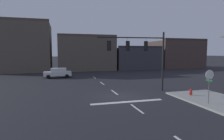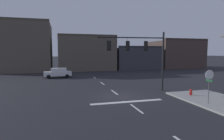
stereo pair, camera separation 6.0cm
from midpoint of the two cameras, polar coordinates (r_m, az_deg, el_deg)
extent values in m
plane|color=#232328|center=(18.06, 2.61, -8.09)|extent=(400.00, 400.00, 0.00)
cube|color=gray|center=(18.51, 29.43, -8.21)|extent=(5.00, 8.00, 0.15)
cube|color=silver|center=(16.22, 4.82, -9.64)|extent=(6.40, 0.50, 0.01)
cube|color=silver|center=(14.43, 7.60, -11.57)|extent=(0.16, 2.40, 0.01)
cube|color=silver|center=(19.92, 0.83, -6.80)|extent=(0.16, 2.40, 0.01)
cube|color=silver|center=(25.64, -2.91, -4.07)|extent=(0.16, 2.40, 0.01)
cube|color=silver|center=(31.46, -5.26, -2.34)|extent=(0.16, 2.40, 0.01)
cylinder|color=black|center=(21.17, 15.32, 2.30)|extent=(0.20, 0.20, 6.28)
cylinder|color=black|center=(19.98, 6.02, 9.79)|extent=(7.12, 0.86, 0.12)
sphere|color=black|center=(21.25, 15.53, 10.92)|extent=(0.18, 0.18, 0.18)
cylinder|color=#56565B|center=(20.44, 10.36, 8.97)|extent=(0.03, 0.03, 0.35)
cube|color=black|center=(20.41, 10.33, 7.22)|extent=(0.32, 0.27, 0.90)
sphere|color=red|center=(20.54, 10.22, 7.99)|extent=(0.20, 0.20, 0.20)
sphere|color=#2D2314|center=(20.53, 10.21, 7.21)|extent=(0.20, 0.20, 0.20)
sphere|color=black|center=(20.52, 10.19, 6.42)|extent=(0.20, 0.20, 0.20)
cube|color=black|center=(20.39, 10.35, 7.22)|extent=(0.42, 0.07, 1.02)
cylinder|color=#56565B|center=(19.86, 4.89, 9.15)|extent=(0.03, 0.03, 0.35)
cube|color=black|center=(19.83, 4.88, 7.34)|extent=(0.32, 0.27, 0.90)
sphere|color=red|center=(19.97, 4.79, 8.14)|extent=(0.20, 0.20, 0.20)
sphere|color=#2D2314|center=(19.95, 4.78, 7.33)|extent=(0.20, 0.20, 0.20)
sphere|color=black|center=(19.95, 4.78, 6.52)|extent=(0.20, 0.20, 0.20)
cube|color=black|center=(19.81, 4.89, 7.34)|extent=(0.42, 0.07, 1.02)
cylinder|color=#56565B|center=(19.47, -0.85, 9.24)|extent=(0.03, 0.03, 0.35)
cube|color=black|center=(19.44, -0.85, 7.40)|extent=(0.32, 0.27, 0.90)
sphere|color=red|center=(19.58, -0.91, 8.21)|extent=(0.20, 0.20, 0.20)
sphere|color=#2D2314|center=(19.57, -0.91, 7.39)|extent=(0.20, 0.20, 0.20)
sphere|color=black|center=(19.56, -0.91, 6.57)|extent=(0.20, 0.20, 0.20)
cube|color=black|center=(19.42, -0.84, 7.40)|extent=(0.42, 0.07, 1.02)
cylinder|color=#56565B|center=(16.75, 27.45, -5.99)|extent=(0.06, 0.06, 2.15)
cylinder|color=white|center=(16.55, 27.65, -1.31)|extent=(0.76, 0.03, 0.76)
cylinder|color=#B21414|center=(16.56, 27.62, -1.30)|extent=(0.68, 0.03, 0.68)
cube|color=#19592D|center=(16.60, 27.59, -2.85)|extent=(0.02, 0.64, 0.16)
cube|color=silver|center=(32.48, -16.14, -1.05)|extent=(4.47, 1.98, 0.70)
cube|color=silver|center=(32.43, -15.90, 0.06)|extent=(2.53, 1.70, 0.56)
cube|color=#2D3842|center=(32.42, -17.25, -0.01)|extent=(0.31, 1.53, 0.47)
cube|color=#2D3842|center=(32.48, -13.84, 0.09)|extent=(0.28, 1.53, 0.46)
cylinder|color=black|center=(31.68, -18.70, -1.97)|extent=(0.65, 0.25, 0.64)
cylinder|color=black|center=(33.37, -18.65, -1.61)|extent=(0.65, 0.25, 0.64)
cylinder|color=black|center=(31.75, -13.45, -1.82)|extent=(0.65, 0.25, 0.64)
cylinder|color=black|center=(33.44, -13.67, -1.47)|extent=(0.65, 0.25, 0.64)
sphere|color=silver|center=(31.93, -20.02, -1.18)|extent=(0.16, 0.16, 0.16)
sphere|color=silver|center=(33.07, -19.94, -0.96)|extent=(0.16, 0.16, 0.16)
cube|color=maroon|center=(32.60, -12.31, -0.80)|extent=(0.10, 1.37, 0.12)
cube|color=slate|center=(19.31, 31.06, 8.90)|extent=(0.36, 0.64, 0.20)
cylinder|color=red|center=(19.43, 22.94, -6.57)|extent=(0.22, 0.22, 0.55)
cylinder|color=red|center=(19.49, 22.91, -7.36)|extent=(0.30, 0.30, 0.10)
sphere|color=red|center=(19.37, 22.97, -5.62)|extent=(0.20, 0.20, 0.20)
cylinder|color=red|center=(19.33, 22.59, -6.53)|extent=(0.10, 0.08, 0.08)
cylinder|color=red|center=(19.52, 23.29, -6.45)|extent=(0.10, 0.08, 0.08)
cube|color=brown|center=(46.81, -25.31, 6.14)|extent=(11.91, 10.35, 10.54)
cube|color=#493F35|center=(42.52, -26.78, 13.69)|extent=(11.91, 0.60, 0.50)
cube|color=brown|center=(46.09, -7.91, 4.85)|extent=(12.99, 9.54, 7.69)
cube|color=#493F35|center=(41.83, -7.17, 10.43)|extent=(12.99, 0.60, 0.50)
cube|color=#38383D|center=(50.69, 6.11, 3.54)|extent=(11.08, 12.47, 5.28)
cube|color=#2B2B30|center=(45.21, 8.91, 6.96)|extent=(11.08, 0.60, 0.50)
cube|color=#473833|center=(55.39, 18.86, 4.47)|extent=(12.36, 9.85, 7.27)
cube|color=#3A2B26|center=(51.73, 21.89, 8.64)|extent=(12.36, 0.60, 0.50)
camera|label=1|loc=(0.03, -89.92, 0.01)|focal=30.02mm
camera|label=2|loc=(0.03, 90.08, -0.01)|focal=30.02mm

